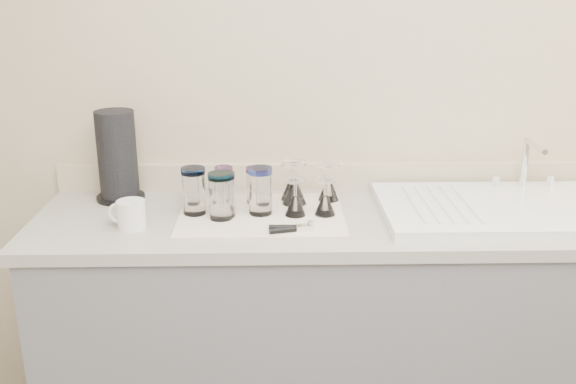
{
  "coord_description": "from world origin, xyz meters",
  "views": [
    {
      "loc": [
        -0.22,
        -0.83,
        1.66
      ],
      "look_at": [
        -0.18,
        1.15,
        1.0
      ],
      "focal_mm": 40.0,
      "sensor_mm": 36.0,
      "label": 1
    }
  ],
  "objects_px": {
    "can_opener": "(291,228)",
    "tumbler_magenta": "(194,190)",
    "tumbler_extra": "(220,196)",
    "goblet_front_right": "(325,203)",
    "sink_unit": "(502,208)",
    "goblet_extra": "(291,187)",
    "tumbler_purple": "(255,185)",
    "goblet_back_right": "(329,188)",
    "white_mug": "(130,214)",
    "goblet_front_left": "(295,203)",
    "paper_towel_roll": "(117,157)",
    "tumbler_blue": "(224,194)",
    "tumbler_teal": "(195,184)",
    "tumbler_cyan": "(224,184)",
    "tumbler_lavender": "(260,190)",
    "goblet_back_left": "(294,190)"
  },
  "relations": [
    {
      "from": "can_opener",
      "to": "tumbler_magenta",
      "type": "bearing_deg",
      "value": 152.51
    },
    {
      "from": "tumbler_extra",
      "to": "goblet_front_right",
      "type": "xyz_separation_m",
      "value": [
        0.34,
        0.03,
        -0.04
      ]
    },
    {
      "from": "sink_unit",
      "to": "goblet_extra",
      "type": "distance_m",
      "value": 0.73
    },
    {
      "from": "tumbler_purple",
      "to": "goblet_back_right",
      "type": "bearing_deg",
      "value": 4.06
    },
    {
      "from": "can_opener",
      "to": "sink_unit",
      "type": "bearing_deg",
      "value": 12.75
    },
    {
      "from": "tumbler_magenta",
      "to": "white_mug",
      "type": "height_order",
      "value": "tumbler_magenta"
    },
    {
      "from": "goblet_extra",
      "to": "tumbler_magenta",
      "type": "bearing_deg",
      "value": -157.48
    },
    {
      "from": "goblet_back_right",
      "to": "goblet_front_left",
      "type": "relative_size",
      "value": 1.06
    },
    {
      "from": "paper_towel_roll",
      "to": "tumbler_blue",
      "type": "bearing_deg",
      "value": -28.12
    },
    {
      "from": "tumbler_teal",
      "to": "goblet_front_right",
      "type": "relative_size",
      "value": 0.99
    },
    {
      "from": "tumbler_magenta",
      "to": "goblet_extra",
      "type": "height_order",
      "value": "tumbler_magenta"
    },
    {
      "from": "tumbler_magenta",
      "to": "goblet_front_left",
      "type": "height_order",
      "value": "tumbler_magenta"
    },
    {
      "from": "sink_unit",
      "to": "goblet_front_right",
      "type": "height_order",
      "value": "sink_unit"
    },
    {
      "from": "tumbler_teal",
      "to": "tumbler_cyan",
      "type": "distance_m",
      "value": 0.1
    },
    {
      "from": "tumbler_teal",
      "to": "tumbler_purple",
      "type": "height_order",
      "value": "tumbler_purple"
    },
    {
      "from": "tumbler_lavender",
      "to": "goblet_front_left",
      "type": "xyz_separation_m",
      "value": [
        0.12,
        -0.02,
        -0.04
      ]
    },
    {
      "from": "tumbler_teal",
      "to": "goblet_extra",
      "type": "xyz_separation_m",
      "value": [
        0.34,
        0.01,
        -0.02
      ]
    },
    {
      "from": "goblet_back_left",
      "to": "goblet_extra",
      "type": "xyz_separation_m",
      "value": [
        -0.01,
        0.04,
        -0.01
      ]
    },
    {
      "from": "tumbler_purple",
      "to": "goblet_back_left",
      "type": "relative_size",
      "value": 0.84
    },
    {
      "from": "tumbler_cyan",
      "to": "tumbler_magenta",
      "type": "bearing_deg",
      "value": -126.28
    },
    {
      "from": "paper_towel_roll",
      "to": "tumbler_purple",
      "type": "bearing_deg",
      "value": -7.9
    },
    {
      "from": "tumbler_teal",
      "to": "goblet_front_left",
      "type": "distance_m",
      "value": 0.38
    },
    {
      "from": "tumbler_purple",
      "to": "goblet_extra",
      "type": "xyz_separation_m",
      "value": [
        0.13,
        0.03,
        -0.02
      ]
    },
    {
      "from": "tumbler_lavender",
      "to": "goblet_back_left",
      "type": "xyz_separation_m",
      "value": [
        0.12,
        0.1,
        -0.03
      ]
    },
    {
      "from": "goblet_front_right",
      "to": "goblet_back_right",
      "type": "bearing_deg",
      "value": 80.87
    },
    {
      "from": "tumbler_magenta",
      "to": "tumbler_cyan",
      "type": "bearing_deg",
      "value": 53.72
    },
    {
      "from": "tumbler_cyan",
      "to": "goblet_front_right",
      "type": "height_order",
      "value": "tumbler_cyan"
    },
    {
      "from": "goblet_back_right",
      "to": "goblet_front_right",
      "type": "height_order",
      "value": "goblet_back_right"
    },
    {
      "from": "paper_towel_roll",
      "to": "tumbler_cyan",
      "type": "bearing_deg",
      "value": -8.25
    },
    {
      "from": "tumbler_extra",
      "to": "paper_towel_roll",
      "type": "height_order",
      "value": "paper_towel_roll"
    },
    {
      "from": "sink_unit",
      "to": "can_opener",
      "type": "xyz_separation_m",
      "value": [
        -0.72,
        -0.16,
        -0.0
      ]
    },
    {
      "from": "tumbler_blue",
      "to": "goblet_back_left",
      "type": "relative_size",
      "value": 1.0
    },
    {
      "from": "tumbler_extra",
      "to": "goblet_front_right",
      "type": "distance_m",
      "value": 0.35
    },
    {
      "from": "goblet_back_left",
      "to": "tumbler_extra",
      "type": "bearing_deg",
      "value": -149.8
    },
    {
      "from": "goblet_front_left",
      "to": "goblet_front_right",
      "type": "height_order",
      "value": "same"
    },
    {
      "from": "tumbler_purple",
      "to": "tumbler_blue",
      "type": "distance_m",
      "value": 0.17
    },
    {
      "from": "tumbler_blue",
      "to": "paper_towel_roll",
      "type": "distance_m",
      "value": 0.45
    },
    {
      "from": "tumbler_lavender",
      "to": "tumbler_blue",
      "type": "bearing_deg",
      "value": -168.88
    },
    {
      "from": "tumbler_purple",
      "to": "white_mug",
      "type": "bearing_deg",
      "value": -150.63
    },
    {
      "from": "goblet_front_right",
      "to": "goblet_extra",
      "type": "relative_size",
      "value": 0.94
    },
    {
      "from": "tumbler_blue",
      "to": "paper_towel_roll",
      "type": "relative_size",
      "value": 0.47
    },
    {
      "from": "tumbler_teal",
      "to": "goblet_back_left",
      "type": "bearing_deg",
      "value": -5.71
    },
    {
      "from": "tumbler_teal",
      "to": "goblet_back_right",
      "type": "height_order",
      "value": "goblet_back_right"
    },
    {
      "from": "tumbler_magenta",
      "to": "tumbler_purple",
      "type": "bearing_deg",
      "value": 28.74
    },
    {
      "from": "tumbler_purple",
      "to": "paper_towel_roll",
      "type": "distance_m",
      "value": 0.5
    },
    {
      "from": "tumbler_blue",
      "to": "tumbler_extra",
      "type": "xyz_separation_m",
      "value": [
        -0.01,
        -0.02,
        0.0
      ]
    },
    {
      "from": "sink_unit",
      "to": "goblet_back_left",
      "type": "bearing_deg",
      "value": 172.24
    },
    {
      "from": "tumbler_lavender",
      "to": "goblet_back_right",
      "type": "xyz_separation_m",
      "value": [
        0.24,
        0.14,
        -0.04
      ]
    },
    {
      "from": "tumbler_cyan",
      "to": "tumbler_purple",
      "type": "bearing_deg",
      "value": -6.71
    },
    {
      "from": "goblet_front_right",
      "to": "tumbler_blue",
      "type": "bearing_deg",
      "value": -178.41
    }
  ]
}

